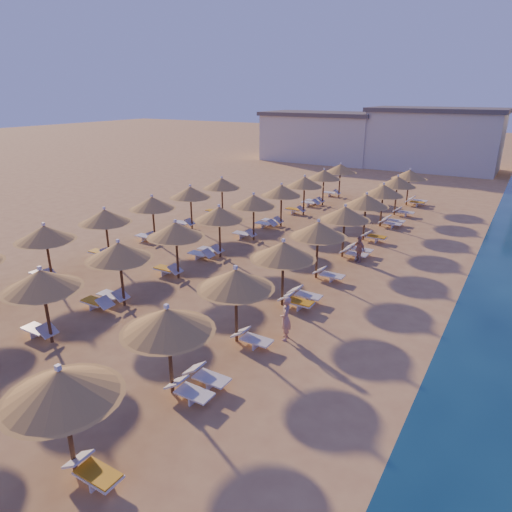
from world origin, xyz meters
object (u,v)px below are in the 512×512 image
Objects in this scene: parasol_row_east at (318,230)px; beachgoer_c at (359,249)px; beachgoer_a at (286,318)px; parasol_row_west at (219,214)px.

beachgoer_c is at bearing 71.99° from parasol_row_east.
parasol_row_east is at bearing 169.45° from beachgoer_a.
parasol_row_east is at bearing -78.60° from beachgoer_c.
parasol_row_west is 22.76× the size of beachgoer_a.
parasol_row_west is 26.58× the size of beachgoer_c.
parasol_row_west is 8.14m from beachgoer_c.
parasol_row_east reaches higher than beachgoer_a.
beachgoer_a is (0.43, -9.74, 0.13)m from beachgoer_c.
beachgoer_a is at bearing -58.07° from beachgoer_c.
beachgoer_c is at bearing 25.12° from parasol_row_west.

